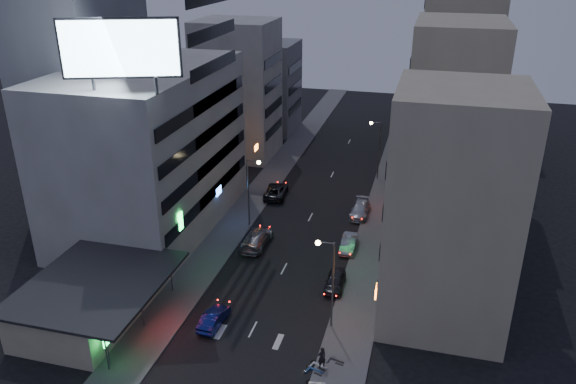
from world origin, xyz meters
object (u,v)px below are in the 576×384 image
(parked_car_right_near, at_px, (335,281))
(scooter_black_b, at_px, (345,357))
(parked_car_right_mid, at_px, (349,243))
(scooter_blue, at_px, (324,366))
(scooter_silver_a, at_px, (326,377))
(scooter_silver_b, at_px, (328,362))
(road_car_blue, at_px, (214,318))
(person, at_px, (322,357))
(parked_car_left, at_px, (276,191))
(road_car_silver, at_px, (257,238))
(parked_car_right_far, at_px, (360,210))

(parked_car_right_near, bearing_deg, scooter_black_b, -76.88)
(parked_car_right_mid, xyz_separation_m, scooter_blue, (1.27, -19.24, -0.00))
(parked_car_right_mid, height_order, scooter_silver_a, parked_car_right_mid)
(scooter_blue, distance_m, scooter_silver_b, 0.59)
(scooter_blue, bearing_deg, scooter_black_b, -22.88)
(parked_car_right_mid, relative_size, road_car_blue, 1.05)
(parked_car_right_near, distance_m, parked_car_right_mid, 7.60)
(scooter_blue, bearing_deg, person, 48.57)
(scooter_silver_a, bearing_deg, scooter_black_b, -31.00)
(person, distance_m, scooter_blue, 0.72)
(parked_car_right_near, relative_size, scooter_blue, 2.22)
(parked_car_left, relative_size, road_car_silver, 0.94)
(person, bearing_deg, parked_car_right_near, -121.77)
(parked_car_right_near, xyz_separation_m, scooter_silver_a, (1.65, -12.65, -0.03))
(parked_car_right_near, height_order, parked_car_right_far, parked_car_right_far)
(scooter_silver_b, bearing_deg, parked_car_left, 43.07)
(scooter_silver_a, bearing_deg, person, 12.95)
(parked_car_right_mid, bearing_deg, scooter_silver_b, -86.34)
(parked_car_right_mid, bearing_deg, scooter_silver_a, -86.18)
(scooter_silver_b, bearing_deg, parked_car_right_near, 27.81)
(scooter_black_b, bearing_deg, road_car_blue, 93.58)
(scooter_silver_b, bearing_deg, road_car_blue, 94.62)
(road_car_blue, height_order, scooter_silver_b, road_car_blue)
(person, bearing_deg, scooter_silver_a, 75.54)
(parked_car_right_mid, relative_size, scooter_black_b, 2.36)
(road_car_silver, distance_m, scooter_black_b, 20.15)
(road_car_blue, bearing_deg, parked_car_right_far, -106.68)
(parked_car_left, bearing_deg, person, 106.50)
(road_car_silver, height_order, scooter_silver_b, road_car_silver)
(road_car_silver, relative_size, scooter_black_b, 3.24)
(parked_car_left, height_order, person, person)
(parked_car_right_near, distance_m, parked_car_right_far, 16.10)
(scooter_silver_a, height_order, scooter_silver_b, scooter_silver_b)
(scooter_blue, relative_size, scooter_black_b, 1.05)
(parked_car_left, distance_m, road_car_blue, 27.12)
(scooter_black_b, xyz_separation_m, scooter_silver_b, (-1.17, -0.94, 0.01))
(parked_car_right_far, xyz_separation_m, road_car_silver, (-9.66, -10.22, 0.11))
(road_car_silver, height_order, scooter_silver_a, road_car_silver)
(road_car_blue, height_order, scooter_silver_a, road_car_blue)
(parked_car_left, xyz_separation_m, scooter_silver_a, (12.79, -31.52, -0.08))
(parked_car_right_near, bearing_deg, parked_car_left, 119.04)
(parked_car_right_far, xyz_separation_m, scooter_black_b, (2.58, -26.22, -0.07))
(scooter_silver_a, bearing_deg, scooter_blue, 8.22)
(parked_car_right_far, height_order, scooter_black_b, parked_car_right_far)
(parked_car_right_far, bearing_deg, scooter_black_b, -84.05)
(parked_car_right_near, height_order, scooter_black_b, parked_car_right_near)
(parked_car_left, distance_m, scooter_black_b, 32.10)
(parked_car_right_mid, bearing_deg, parked_car_left, 134.19)
(scooter_black_b, bearing_deg, person, 133.54)
(scooter_silver_a, relative_size, scooter_black_b, 1.02)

